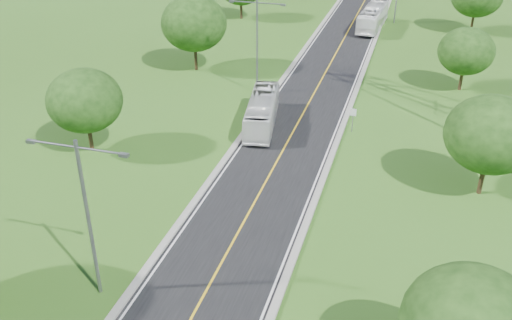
# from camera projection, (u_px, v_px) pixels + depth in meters

# --- Properties ---
(ground) EXTENTS (260.00, 260.00, 0.00)m
(ground) POSITION_uv_depth(u_px,v_px,m) (335.00, 55.00, 72.68)
(ground) COLOR #325A19
(ground) RESTS_ON ground
(road) EXTENTS (8.00, 150.00, 0.06)m
(road) POSITION_uv_depth(u_px,v_px,m) (342.00, 42.00, 77.72)
(road) COLOR black
(road) RESTS_ON ground
(curb_left) EXTENTS (0.50, 150.00, 0.22)m
(curb_left) POSITION_uv_depth(u_px,v_px,m) (312.00, 39.00, 78.74)
(curb_left) COLOR gray
(curb_left) RESTS_ON ground
(curb_right) EXTENTS (0.50, 150.00, 0.22)m
(curb_right) POSITION_uv_depth(u_px,v_px,m) (374.00, 44.00, 76.63)
(curb_right) COLOR gray
(curb_right) RESTS_ON ground
(speed_limit_sign) EXTENTS (0.55, 0.09, 2.40)m
(speed_limit_sign) POSITION_uv_depth(u_px,v_px,m) (353.00, 116.00, 52.06)
(speed_limit_sign) COLOR slate
(speed_limit_sign) RESTS_ON ground
(streetlight_near_left) EXTENTS (5.90, 0.25, 10.00)m
(streetlight_near_left) POSITION_uv_depth(u_px,v_px,m) (86.00, 207.00, 30.85)
(streetlight_near_left) COLOR slate
(streetlight_near_left) RESTS_ON ground
(streetlight_mid_left) EXTENTS (5.90, 0.25, 10.00)m
(streetlight_mid_left) POSITION_uv_depth(u_px,v_px,m) (257.00, 38.00, 58.68)
(streetlight_mid_left) COLOR slate
(streetlight_mid_left) RESTS_ON ground
(tree_lb) EXTENTS (6.30, 6.30, 7.33)m
(tree_lb) POSITION_uv_depth(u_px,v_px,m) (85.00, 101.00, 47.44)
(tree_lb) COLOR black
(tree_lb) RESTS_ON ground
(tree_lc) EXTENTS (7.56, 7.56, 8.79)m
(tree_lc) POSITION_uv_depth(u_px,v_px,m) (194.00, 23.00, 65.30)
(tree_lc) COLOR black
(tree_lc) RESTS_ON ground
(tree_rb) EXTENTS (6.72, 6.72, 7.82)m
(tree_rb) POSITION_uv_depth(u_px,v_px,m) (491.00, 134.00, 41.05)
(tree_rb) COLOR black
(tree_rb) RESTS_ON ground
(tree_rc) EXTENTS (5.88, 5.88, 6.84)m
(tree_rc) POSITION_uv_depth(u_px,v_px,m) (466.00, 51.00, 60.15)
(tree_rc) COLOR black
(tree_rc) RESTS_ON ground
(bus_outbound) EXTENTS (3.48, 11.71, 3.22)m
(bus_outbound) POSITION_uv_depth(u_px,v_px,m) (373.00, 18.00, 82.70)
(bus_outbound) COLOR white
(bus_outbound) RESTS_ON road
(bus_inbound) EXTENTS (4.06, 10.44, 2.84)m
(bus_inbound) POSITION_uv_depth(u_px,v_px,m) (262.00, 111.00, 53.41)
(bus_inbound) COLOR white
(bus_inbound) RESTS_ON road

